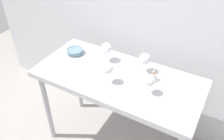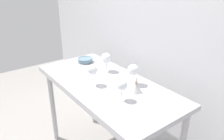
{
  "view_description": "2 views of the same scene",
  "coord_description": "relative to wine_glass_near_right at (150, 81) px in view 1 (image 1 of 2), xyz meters",
  "views": [
    {
      "loc": [
        0.72,
        -1.39,
        2.15
      ],
      "look_at": [
        -0.05,
        -0.02,
        0.96
      ],
      "focal_mm": 38.64,
      "sensor_mm": 36.0,
      "label": 1
    },
    {
      "loc": [
        1.38,
        -0.98,
        1.74
      ],
      "look_at": [
        0.02,
        0.05,
        1.01
      ],
      "focal_mm": 35.44,
      "sensor_mm": 36.0,
      "label": 2
    }
  ],
  "objects": [
    {
      "name": "wine_glass_far_left",
      "position": [
        -0.5,
        0.22,
        0.01
      ],
      "size": [
        0.1,
        0.1,
        0.18
      ],
      "color": "white",
      "rests_on": "steel_counter"
    },
    {
      "name": "tasting_sheet_upper",
      "position": [
        -0.54,
        -0.0,
        -0.11
      ],
      "size": [
        0.25,
        0.28,
        0.0
      ],
      "primitive_type": "cube",
      "rotation": [
        0.0,
        0.0,
        -0.27
      ],
      "color": "white",
      "rests_on": "steel_counter"
    },
    {
      "name": "steel_counter",
      "position": [
        -0.3,
        0.07,
        -0.22
      ],
      "size": [
        1.4,
        0.65,
        0.9
      ],
      "color": "#B0B0B5",
      "rests_on": "ground_plane"
    },
    {
      "name": "tasting_bowl",
      "position": [
        -0.81,
        0.18,
        -0.09
      ],
      "size": [
        0.15,
        0.15,
        0.05
      ],
      "color": "beige",
      "rests_on": "steel_counter"
    },
    {
      "name": "wine_glass_far_right",
      "position": [
        -0.14,
        0.23,
        0.01
      ],
      "size": [
        0.1,
        0.1,
        0.18
      ],
      "color": "white",
      "rests_on": "steel_counter"
    },
    {
      "name": "wine_glass_near_right",
      "position": [
        0.0,
        0.0,
        0.0
      ],
      "size": [
        0.08,
        0.08,
        0.16
      ],
      "color": "white",
      "rests_on": "steel_counter"
    },
    {
      "name": "back_wall",
      "position": [
        -0.3,
        0.56,
        0.29
      ],
      "size": [
        3.8,
        0.04,
        2.6
      ],
      "primitive_type": "cube",
      "color": "silver",
      "rests_on": "ground_plane"
    },
    {
      "name": "decanter_funnel",
      "position": [
        -0.02,
        0.16,
        -0.07
      ],
      "size": [
        0.09,
        0.09,
        0.13
      ],
      "color": "silver",
      "rests_on": "steel_counter"
    },
    {
      "name": "wine_glass_near_center",
      "position": [
        -0.33,
        -0.04,
        0.01
      ],
      "size": [
        0.09,
        0.09,
        0.18
      ],
      "color": "white",
      "rests_on": "steel_counter"
    }
  ]
}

